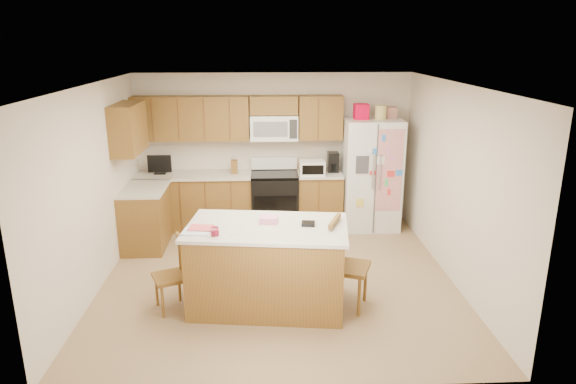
{
  "coord_description": "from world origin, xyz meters",
  "views": [
    {
      "loc": [
        -0.16,
        -6.15,
        3.01
      ],
      "look_at": [
        0.15,
        0.35,
        1.07
      ],
      "focal_mm": 32.0,
      "sensor_mm": 36.0,
      "label": 1
    }
  ],
  "objects_px": {
    "windsor_chair_back": "(269,246)",
    "stove": "(275,199)",
    "refrigerator": "(371,173)",
    "windsor_chair_right": "(347,266)",
    "windsor_chair_left": "(172,276)",
    "island": "(267,266)"
  },
  "relations": [
    {
      "from": "refrigerator",
      "to": "windsor_chair_left",
      "type": "relative_size",
      "value": 2.33
    },
    {
      "from": "refrigerator",
      "to": "windsor_chair_back",
      "type": "height_order",
      "value": "refrigerator"
    },
    {
      "from": "stove",
      "to": "refrigerator",
      "type": "height_order",
      "value": "refrigerator"
    },
    {
      "from": "windsor_chair_back",
      "to": "stove",
      "type": "bearing_deg",
      "value": 86.33
    },
    {
      "from": "refrigerator",
      "to": "windsor_chair_back",
      "type": "relative_size",
      "value": 2.3
    },
    {
      "from": "island",
      "to": "refrigerator",
      "type": "bearing_deg",
      "value": 56.42
    },
    {
      "from": "island",
      "to": "windsor_chair_right",
      "type": "xyz_separation_m",
      "value": [
        0.92,
        -0.06,
        0.0
      ]
    },
    {
      "from": "island",
      "to": "windsor_chair_right",
      "type": "relative_size",
      "value": 1.81
    },
    {
      "from": "windsor_chair_right",
      "to": "windsor_chair_back",
      "type": "bearing_deg",
      "value": 136.57
    },
    {
      "from": "stove",
      "to": "windsor_chair_left",
      "type": "distance_m",
      "value": 2.96
    },
    {
      "from": "stove",
      "to": "refrigerator",
      "type": "bearing_deg",
      "value": -2.3
    },
    {
      "from": "windsor_chair_back",
      "to": "windsor_chair_right",
      "type": "height_order",
      "value": "windsor_chair_right"
    },
    {
      "from": "windsor_chair_left",
      "to": "windsor_chair_back",
      "type": "distance_m",
      "value": 1.39
    },
    {
      "from": "island",
      "to": "windsor_chair_left",
      "type": "distance_m",
      "value": 1.1
    },
    {
      "from": "stove",
      "to": "island",
      "type": "relative_size",
      "value": 0.59
    },
    {
      "from": "stove",
      "to": "windsor_chair_right",
      "type": "distance_m",
      "value": 2.82
    },
    {
      "from": "windsor_chair_back",
      "to": "windsor_chair_right",
      "type": "distance_m",
      "value": 1.23
    },
    {
      "from": "stove",
      "to": "windsor_chair_right",
      "type": "relative_size",
      "value": 1.06
    },
    {
      "from": "refrigerator",
      "to": "windsor_chair_right",
      "type": "bearing_deg",
      "value": -106.79
    },
    {
      "from": "island",
      "to": "windsor_chair_right",
      "type": "distance_m",
      "value": 0.92
    },
    {
      "from": "stove",
      "to": "windsor_chair_back",
      "type": "height_order",
      "value": "stove"
    },
    {
      "from": "island",
      "to": "windsor_chair_back",
      "type": "distance_m",
      "value": 0.78
    }
  ]
}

